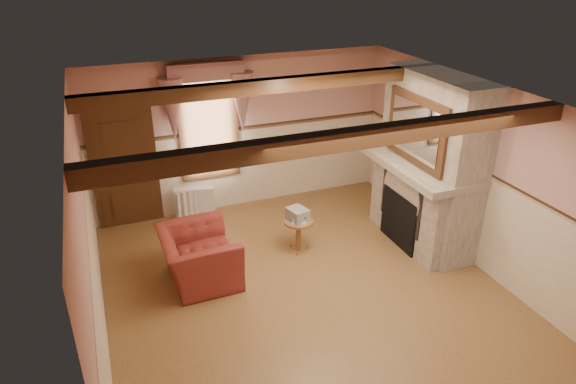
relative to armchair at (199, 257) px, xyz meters
name	(u,v)px	position (x,y,z in m)	size (l,w,h in m)	color
floor	(304,289)	(1.34, -0.78, -0.39)	(5.50, 6.00, 0.01)	brown
ceiling	(307,100)	(1.34, -0.78, 2.41)	(5.50, 6.00, 0.01)	silver
wall_back	(241,133)	(1.34, 2.22, 1.01)	(5.50, 0.02, 2.80)	tan
wall_front	(445,352)	(1.34, -3.78, 1.01)	(5.50, 0.02, 2.80)	tan
wall_left	(87,241)	(-1.41, -0.78, 1.01)	(0.02, 6.00, 2.80)	tan
wall_right	(473,173)	(4.09, -0.78, 1.01)	(0.02, 6.00, 2.80)	tan
wainscot	(305,244)	(1.34, -0.78, 0.36)	(5.50, 6.00, 1.50)	beige
chair_rail	(306,196)	(1.34, -0.78, 1.11)	(5.50, 6.00, 0.08)	black
firebox	(403,219)	(3.34, -0.18, 0.06)	(0.20, 0.95, 0.90)	black
armchair	(199,257)	(0.00, 0.00, 0.00)	(1.20, 1.05, 0.78)	maroon
side_table	(298,235)	(1.66, 0.22, -0.11)	(0.47, 0.47, 0.55)	brown
book_stack	(298,214)	(1.65, 0.24, 0.26)	(0.26, 0.32, 0.20)	#B7AD8C
radiator	(195,203)	(0.34, 1.92, -0.09)	(0.70, 0.18, 0.60)	silver
bowl	(428,163)	(3.59, -0.33, 1.08)	(0.37, 0.37, 0.09)	brown
mantel_clock	(404,145)	(3.59, 0.34, 1.13)	(0.14, 0.24, 0.20)	black
oil_lamp	(405,144)	(3.59, 0.31, 1.17)	(0.11, 0.11, 0.28)	#B57233
candle_red	(449,173)	(3.59, -0.85, 1.11)	(0.06, 0.06, 0.16)	#B01528
jar_yellow	(433,165)	(3.59, -0.45, 1.09)	(0.06, 0.06, 0.12)	gold
fireplace	(431,162)	(3.77, -0.18, 1.01)	(0.85, 2.00, 2.80)	gray
mantel	(421,165)	(3.59, -0.18, 0.97)	(1.05, 2.05, 0.12)	gray
overmantel_mirror	(416,130)	(3.40, -0.18, 1.58)	(0.06, 1.44, 1.04)	silver
door	(125,169)	(-0.76, 2.16, 0.66)	(1.10, 0.10, 2.10)	black
window	(208,125)	(0.74, 2.19, 1.26)	(1.06, 0.08, 2.02)	white
window_drapes	(207,92)	(0.74, 2.10, 1.86)	(1.30, 0.14, 1.40)	gray
ceiling_beam_front	(353,139)	(1.34, -1.98, 2.31)	(5.50, 0.18, 0.20)	black
ceiling_beam_back	(274,85)	(1.34, 0.42, 2.31)	(5.50, 0.18, 0.20)	black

